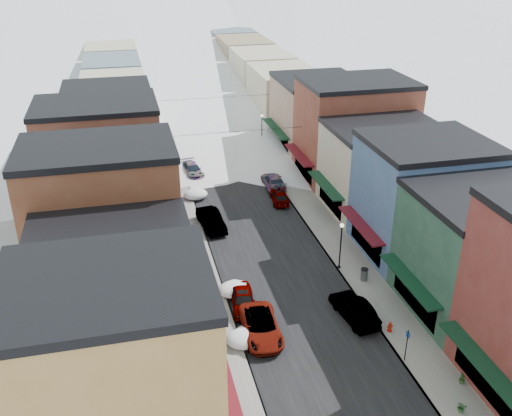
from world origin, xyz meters
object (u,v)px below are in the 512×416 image
car_silver_sedan (243,300)px  streetlamp_near (341,240)px  fire_hydrant (390,327)px  trash_can (364,274)px  car_dark_hatch (211,220)px  car_white_suv (261,326)px  car_green_sedan (354,309)px

car_silver_sedan → streetlamp_near: bearing=27.4°
fire_hydrant → trash_can: trash_can is taller
car_dark_hatch → streetlamp_near: streetlamp_near is taller
car_white_suv → fire_hydrant: 9.30m
car_silver_sedan → streetlamp_near: (9.22, 3.55, 2.10)m
fire_hydrant → trash_can: 6.82m
trash_can → car_dark_hatch: bearing=130.7°
car_white_suv → fire_hydrant: car_white_suv is taller
fire_hydrant → car_white_suv: bearing=168.1°
fire_hydrant → car_silver_sedan: bearing=150.2°
car_silver_sedan → trash_can: 10.59m
car_white_suv → streetlamp_near: streetlamp_near is taller
car_dark_hatch → car_silver_sedan: bearing=-97.0°
fire_hydrant → trash_can: (0.90, 6.76, 0.19)m
car_dark_hatch → car_green_sedan: size_ratio=1.03×
trash_can → streetlamp_near: 3.40m
fire_hydrant → streetlamp_near: bearing=92.5°
car_white_suv → car_dark_hatch: size_ratio=1.08×
car_dark_hatch → streetlamp_near: size_ratio=1.21×
car_green_sedan → trash_can: (2.76, 4.53, -0.13)m
car_green_sedan → trash_can: size_ratio=4.68×
trash_can → streetlamp_near: size_ratio=0.25×
car_green_sedan → fire_hydrant: size_ratio=6.50×
car_white_suv → trash_can: 11.10m
car_white_suv → car_green_sedan: (7.24, 0.30, 0.05)m
fire_hydrant → trash_can: size_ratio=0.72×
car_green_sedan → fire_hydrant: bearing=122.2°
car_white_suv → trash_can: bearing=28.9°
fire_hydrant → streetlamp_near: 9.36m
car_dark_hatch → fire_hydrant: size_ratio=6.72×
streetlamp_near → fire_hydrant: bearing=-87.5°
car_dark_hatch → fire_hydrant: (9.80, -19.18, -0.35)m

